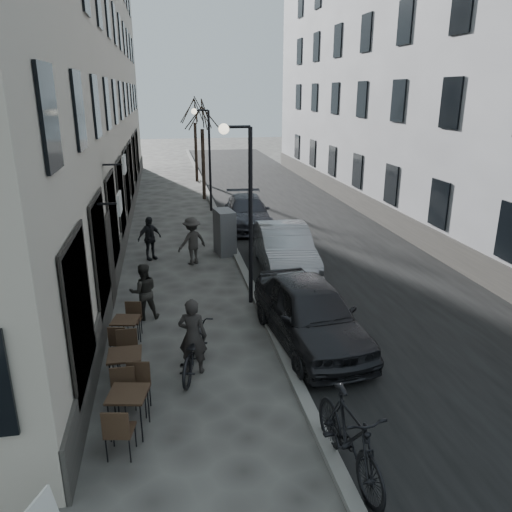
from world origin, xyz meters
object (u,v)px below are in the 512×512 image
object	(u,v)px
streetlamp_far	(206,149)
bicycle	(193,350)
bistro_set_a	(129,408)
car_far	(247,212)
streetlamp_near	(244,196)
bistro_set_c	(126,330)
moped	(349,437)
tree_far	(194,111)
car_mid	(284,248)
tree_near	(202,115)
pedestrian_far	(150,238)
car_near	(310,312)
bistro_set_b	(126,368)
pedestrian_near	(144,292)
utility_cabinet	(225,232)
pedestrian_mid	(192,241)

from	to	relation	value
streetlamp_far	bicycle	xyz separation A→B (m)	(-1.72, -15.52, -2.63)
bistro_set_a	car_far	world-z (taller)	car_far
streetlamp_far	streetlamp_near	bearing A→B (deg)	-90.00
bistro_set_c	moped	size ratio (longest dim) A/B	0.66
tree_far	car_mid	world-z (taller)	tree_far
moped	bicycle	bearing A→B (deg)	116.13
tree_near	moped	distance (m)	22.44
tree_far	pedestrian_far	distance (m)	17.17
car_near	moped	bearing A→B (deg)	-103.59
streetlamp_far	bistro_set_a	xyz separation A→B (m)	(-2.98, -17.39, -2.66)
bistro_set_b	car_near	xyz separation A→B (m)	(4.30, 1.30, 0.29)
streetlamp_near	bistro_set_a	world-z (taller)	streetlamp_near
tree_far	car_mid	bearing A→B (deg)	-84.76
tree_far	bistro_set_b	world-z (taller)	tree_far
car_near	bicycle	bearing A→B (deg)	-168.71
pedestrian_near	pedestrian_far	distance (m)	5.07
utility_cabinet	pedestrian_near	world-z (taller)	utility_cabinet
pedestrian_near	car_mid	size ratio (longest dim) A/B	0.33
pedestrian_mid	streetlamp_near	bearing A→B (deg)	78.99
tree_far	pedestrian_near	distance (m)	22.10
streetlamp_far	pedestrian_mid	world-z (taller)	streetlamp_far
streetlamp_near	pedestrian_near	size ratio (longest dim) A/B	3.26
pedestrian_near	car_mid	distance (m)	5.54
bistro_set_c	moped	distance (m)	6.21
bistro_set_a	bistro_set_c	distance (m)	3.27
tree_far	car_far	size ratio (longest dim) A/B	1.21
utility_cabinet	car_mid	size ratio (longest dim) A/B	0.35
bicycle	pedestrian_near	bearing A→B (deg)	-53.07
moped	streetlamp_far	bearing A→B (deg)	85.53
pedestrian_near	bistro_set_b	bearing A→B (deg)	77.77
car_far	tree_near	bearing A→B (deg)	106.28
car_far	streetlamp_far	bearing A→B (deg)	117.11
pedestrian_far	car_far	bearing A→B (deg)	10.66
bistro_set_c	car_far	world-z (taller)	car_far
streetlamp_far	moped	distance (m)	19.24
pedestrian_near	car_far	distance (m)	10.05
pedestrian_near	car_mid	world-z (taller)	pedestrian_near
bistro_set_b	car_far	distance (m)	13.31
bistro_set_a	bicycle	world-z (taller)	bicycle
utility_cabinet	pedestrian_mid	distance (m)	1.63
car_mid	moped	world-z (taller)	car_mid
streetlamp_far	tree_far	world-z (taller)	tree_far
tree_near	bistro_set_b	xyz separation A→B (m)	(-3.20, -18.97, -4.16)
streetlamp_far	bistro_set_a	size ratio (longest dim) A/B	3.01
streetlamp_near	tree_far	distance (m)	21.05
pedestrian_near	moped	world-z (taller)	pedestrian_near
bistro_set_c	pedestrian_near	size ratio (longest dim) A/B	0.98
bistro_set_a	car_mid	world-z (taller)	car_mid
bistro_set_a	tree_near	bearing A→B (deg)	92.54
streetlamp_near	bistro_set_b	size ratio (longest dim) A/B	3.08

